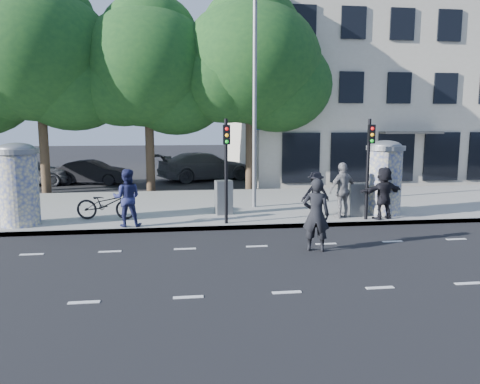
{
  "coord_description": "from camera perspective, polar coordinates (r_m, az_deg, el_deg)",
  "views": [
    {
      "loc": [
        -2.17,
        -11.11,
        3.44
      ],
      "look_at": [
        -0.19,
        3.5,
        1.23
      ],
      "focal_mm": 35.0,
      "sensor_mm": 36.0,
      "label": 1
    }
  ],
  "objects": [
    {
      "name": "lane_dash_far",
      "position": [
        13.15,
        2.08,
        -6.64
      ],
      "size": [
        32.0,
        0.12,
        0.01
      ],
      "primitive_type": "cube",
      "color": "silver",
      "rests_on": "ground"
    },
    {
      "name": "car_right",
      "position": [
        28.03,
        -4.25,
        3.15
      ],
      "size": [
        4.1,
        6.12,
        1.65
      ],
      "primitive_type": "imported",
      "rotation": [
        0.0,
        0.0,
        1.92
      ],
      "color": "#4D4F54",
      "rests_on": "ground"
    },
    {
      "name": "ped_e",
      "position": [
        16.48,
        12.42,
        0.21
      ],
      "size": [
        1.28,
        1.0,
        1.93
      ],
      "primitive_type": "imported",
      "rotation": [
        0.0,
        0.0,
        3.5
      ],
      "color": "gray",
      "rests_on": "sidewalk"
    },
    {
      "name": "traffic_pole_near",
      "position": [
        15.03,
        -1.69,
        3.9
      ],
      "size": [
        0.22,
        0.31,
        3.4
      ],
      "color": "black",
      "rests_on": "sidewalk"
    },
    {
      "name": "street_lamp",
      "position": [
        18.04,
        1.84,
        12.82
      ],
      "size": [
        0.25,
        0.93,
        8.0
      ],
      "color": "slate",
      "rests_on": "sidewalk"
    },
    {
      "name": "car_left",
      "position": [
        28.13,
        -24.79,
        2.4
      ],
      "size": [
        2.49,
        5.02,
        1.64
      ],
      "primitive_type": "imported",
      "rotation": [
        0.0,
        0.0,
        1.69
      ],
      "color": "#56585E",
      "rests_on": "ground"
    },
    {
      "name": "curb",
      "position": [
        15.2,
        0.7,
        -4.28
      ],
      "size": [
        40.0,
        0.1,
        0.16
      ],
      "primitive_type": "cube",
      "color": "slate",
      "rests_on": "ground"
    },
    {
      "name": "ground",
      "position": [
        11.83,
        3.24,
        -8.41
      ],
      "size": [
        120.0,
        120.0,
        0.0
      ],
      "primitive_type": "plane",
      "color": "black",
      "rests_on": "ground"
    },
    {
      "name": "ped_d",
      "position": [
        16.75,
        9.2,
        -0.2
      ],
      "size": [
        1.03,
        0.61,
        1.57
      ],
      "primitive_type": "imported",
      "rotation": [
        0.0,
        0.0,
        3.17
      ],
      "color": "black",
      "rests_on": "sidewalk"
    },
    {
      "name": "ad_column_left",
      "position": [
        16.51,
        -25.39,
        1.08
      ],
      "size": [
        1.36,
        1.36,
        2.65
      ],
      "color": "beige",
      "rests_on": "sidewalk"
    },
    {
      "name": "building",
      "position": [
        34.27,
        17.17,
        12.43
      ],
      "size": [
        20.3,
        15.85,
        12.0
      ],
      "color": "#BBB39C",
      "rests_on": "ground"
    },
    {
      "name": "ped_c",
      "position": [
        15.23,
        -13.62,
        -0.69
      ],
      "size": [
        0.92,
        0.74,
        1.83
      ],
      "primitive_type": "imported",
      "rotation": [
        0.0,
        0.0,
        3.09
      ],
      "color": "#1F234F",
      "rests_on": "sidewalk"
    },
    {
      "name": "traffic_pole_far",
      "position": [
        16.25,
        15.44,
        3.94
      ],
      "size": [
        0.22,
        0.31,
        3.4
      ],
      "color": "black",
      "rests_on": "sidewalk"
    },
    {
      "name": "tree_center",
      "position": [
        23.87,
        1.25,
        15.43
      ],
      "size": [
        7.0,
        7.0,
        9.3
      ],
      "color": "#38281C",
      "rests_on": "ground"
    },
    {
      "name": "cabinet_left",
      "position": [
        16.81,
        -1.99,
        -0.65
      ],
      "size": [
        0.64,
        0.51,
        1.22
      ],
      "primitive_type": "cube",
      "rotation": [
        0.0,
        0.0,
        0.15
      ],
      "color": "slate",
      "rests_on": "sidewalk"
    },
    {
      "name": "cabinet_right",
      "position": [
        17.0,
        13.98,
        -0.92
      ],
      "size": [
        0.57,
        0.42,
        1.15
      ],
      "primitive_type": "cube",
      "rotation": [
        0.0,
        0.0,
        -0.04
      ],
      "color": "#5D5F61",
      "rests_on": "sidewalk"
    },
    {
      "name": "ad_column_right",
      "position": [
        17.54,
        17.2,
        1.91
      ],
      "size": [
        1.36,
        1.36,
        2.65
      ],
      "color": "beige",
      "rests_on": "sidewalk"
    },
    {
      "name": "sidewalk",
      "position": [
        19.03,
        -1.03,
        -1.66
      ],
      "size": [
        40.0,
        8.0,
        0.15
      ],
      "primitive_type": "cube",
      "color": "gray",
      "rests_on": "ground"
    },
    {
      "name": "lane_dash_near",
      "position": [
        9.79,
        5.72,
        -12.08
      ],
      "size": [
        32.0,
        0.12,
        0.01
      ],
      "primitive_type": "cube",
      "color": "silver",
      "rests_on": "ground"
    },
    {
      "name": "bicycle",
      "position": [
        16.56,
        -16.0,
        -1.41
      ],
      "size": [
        0.98,
        2.09,
        1.06
      ],
      "primitive_type": "imported",
      "rotation": [
        0.0,
        0.0,
        1.43
      ],
      "color": "black",
      "rests_on": "sidewalk"
    },
    {
      "name": "man_road",
      "position": [
        12.66,
        9.25,
        -2.76
      ],
      "size": [
        0.83,
        0.67,
        1.98
      ],
      "primitive_type": "imported",
      "rotation": [
        0.0,
        0.0,
        2.82
      ],
      "color": "black",
      "rests_on": "ground"
    },
    {
      "name": "tree_mid_left",
      "position": [
        24.63,
        -23.36,
        14.98
      ],
      "size": [
        7.2,
        7.2,
        9.57
      ],
      "color": "#38281C",
      "rests_on": "ground"
    },
    {
      "name": "ped_f",
      "position": [
        16.68,
        17.09,
        -0.11
      ],
      "size": [
        1.76,
        1.01,
        1.79
      ],
      "primitive_type": "imported",
      "rotation": [
        0.0,
        0.0,
        3.4
      ],
      "color": "black",
      "rests_on": "sidewalk"
    },
    {
      "name": "tree_near_left",
      "position": [
        23.99,
        -11.2,
        14.65
      ],
      "size": [
        6.8,
        6.8,
        8.97
      ],
      "color": "#38281C",
      "rests_on": "ground"
    },
    {
      "name": "car_mid",
      "position": [
        27.39,
        -17.57,
        2.31
      ],
      "size": [
        2.13,
        4.22,
        1.33
      ],
      "primitive_type": "imported",
      "rotation": [
        0.0,
        0.0,
        1.38
      ],
      "color": "black",
      "rests_on": "ground"
    }
  ]
}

